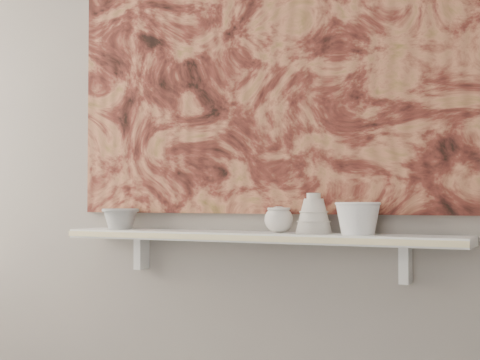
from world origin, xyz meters
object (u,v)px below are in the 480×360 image
Objects in this scene: painting at (262,55)px; bowl_grey at (120,218)px; cup_cream at (279,220)px; bowl_white at (358,218)px; bell_vessel at (314,213)px; shelf at (253,237)px.

painting is 10.92× the size of bowl_grey.
bowl_grey is 0.63m from cup_cream.
bowl_grey is 0.90m from bowl_white.
painting is 15.97× the size of cup_cream.
bell_vessel is at bearing 0.00° from bowl_grey.
shelf is at bearing 180.00° from cup_cream.
cup_cream is 0.72× the size of bell_vessel.
painting is 11.57× the size of bell_vessel.
painting is at bearing 167.39° from bowl_white.
bowl_white is (0.36, -0.08, -0.56)m from painting.
cup_cream is (0.09, 0.00, 0.06)m from shelf.
bell_vessel is (0.22, -0.08, -0.55)m from painting.
bowl_white is (0.27, 0.00, 0.01)m from cup_cream.
bell_vessel is at bearing 0.00° from cup_cream.
painting is 0.79m from bowl_grey.
painting is at bearing 159.51° from bell_vessel.
bowl_white is at bearing 0.00° from bowl_grey.
cup_cream is at bearing 0.00° from bowl_grey.
shelf is 10.80× the size of bell_vessel.
cup_cream is at bearing -40.36° from painting.
shelf is 0.63m from painting.
cup_cream is at bearing 180.00° from bowl_white.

